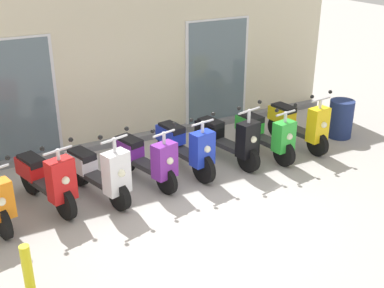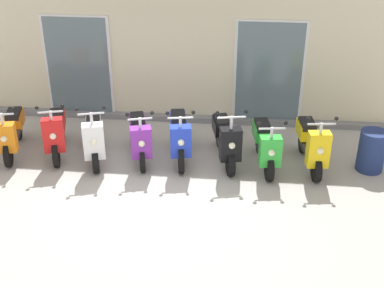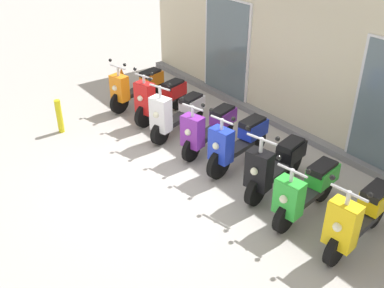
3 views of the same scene
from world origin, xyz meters
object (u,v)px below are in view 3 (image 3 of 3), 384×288
(scooter_red, at_px, (160,98))
(scooter_white, at_px, (177,113))
(scooter_black, at_px, (275,165))
(curb_bollard, at_px, (59,116))
(scooter_orange, at_px, (137,86))
(scooter_purple, at_px, (209,127))
(traffic_cone, at_px, (122,78))
(scooter_blue, at_px, (238,142))
(scooter_yellow, at_px, (359,216))
(scooter_green, at_px, (306,190))

(scooter_red, relative_size, scooter_white, 1.00)
(scooter_black, height_order, curb_bollard, scooter_black)
(scooter_orange, bearing_deg, curb_bollard, -83.77)
(curb_bollard, bearing_deg, scooter_black, 26.99)
(scooter_purple, distance_m, traffic_cone, 3.67)
(scooter_purple, height_order, scooter_blue, scooter_blue)
(scooter_orange, bearing_deg, scooter_yellow, 0.23)
(scooter_blue, bearing_deg, scooter_green, -3.82)
(traffic_cone, bearing_deg, scooter_yellow, -1.63)
(scooter_white, relative_size, scooter_blue, 0.99)
(scooter_orange, xyz_separation_m, curb_bollard, (0.21, -1.92, -0.12))
(scooter_red, xyz_separation_m, scooter_green, (4.04, -0.07, -0.02))
(scooter_purple, distance_m, scooter_green, 2.39)
(scooter_orange, bearing_deg, scooter_red, 2.83)
(scooter_green, relative_size, traffic_cone, 2.89)
(scooter_red, bearing_deg, traffic_cone, 175.05)
(traffic_cone, bearing_deg, scooter_orange, -10.94)
(scooter_blue, relative_size, scooter_yellow, 1.01)
(scooter_orange, xyz_separation_m, scooter_purple, (2.53, 0.05, -0.00))
(scooter_black, bearing_deg, scooter_red, -179.05)
(scooter_purple, bearing_deg, scooter_black, 1.67)
(scooter_orange, bearing_deg, scooter_blue, 1.39)
(scooter_white, bearing_deg, scooter_purple, 8.53)
(scooter_yellow, bearing_deg, scooter_green, -176.57)
(traffic_cone, bearing_deg, scooter_white, -6.02)
(scooter_red, xyz_separation_m, curb_bollard, (-0.68, -1.97, -0.13))
(scooter_purple, bearing_deg, scooter_orange, -178.86)
(scooter_orange, distance_m, scooter_purple, 2.53)
(scooter_orange, height_order, scooter_white, scooter_white)
(scooter_green, bearing_deg, scooter_black, 170.37)
(scooter_green, bearing_deg, scooter_yellow, 3.43)
(scooter_orange, bearing_deg, scooter_purple, 1.14)
(scooter_yellow, distance_m, curb_bollard, 5.90)
(scooter_purple, height_order, scooter_green, scooter_purple)
(scooter_black, relative_size, traffic_cone, 3.05)
(scooter_green, xyz_separation_m, scooter_yellow, (0.85, 0.05, 0.03))
(scooter_orange, height_order, scooter_purple, scooter_orange)
(scooter_yellow, height_order, curb_bollard, scooter_yellow)
(scooter_black, xyz_separation_m, traffic_cone, (-5.31, 0.12, -0.20))
(scooter_blue, bearing_deg, scooter_red, -179.13)
(scooter_white, relative_size, curb_bollard, 2.20)
(scooter_purple, relative_size, scooter_green, 1.02)
(scooter_blue, xyz_separation_m, traffic_cone, (-4.43, 0.14, -0.23))
(scooter_red, relative_size, scooter_purple, 1.01)
(scooter_red, bearing_deg, scooter_black, 0.95)
(scooter_white, xyz_separation_m, traffic_cone, (-2.81, 0.30, -0.20))
(scooter_red, height_order, scooter_yellow, scooter_yellow)
(scooter_white, height_order, traffic_cone, scooter_white)
(scooter_white, distance_m, traffic_cone, 2.83)
(scooter_green, relative_size, curb_bollard, 2.15)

